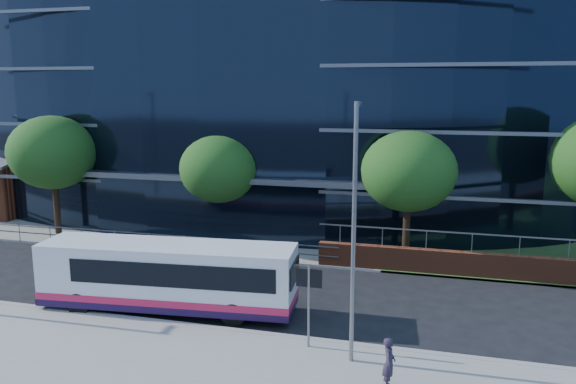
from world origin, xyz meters
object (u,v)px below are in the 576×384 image
(tree_far_b, at_px, (219,169))
(city_bus, at_px, (170,276))
(street_sign, at_px, (309,289))
(tree_far_c, at_px, (409,172))
(streetlight_east, at_px, (354,227))
(pedestrian, at_px, (389,363))
(tree_far_a, at_px, (53,153))

(tree_far_b, relative_size, city_bus, 0.60)
(street_sign, relative_size, tree_far_c, 0.43)
(tree_far_c, bearing_deg, streetlight_east, -95.11)
(city_bus, bearing_deg, pedestrian, -29.10)
(street_sign, bearing_deg, tree_far_a, 148.83)
(pedestrian, bearing_deg, streetlight_east, 40.39)
(tree_far_b, relative_size, streetlight_east, 0.76)
(tree_far_b, xyz_separation_m, streetlight_east, (9.00, -11.67, 0.23))
(streetlight_east, bearing_deg, tree_far_a, 149.54)
(tree_far_c, xyz_separation_m, city_bus, (-8.40, -8.70, -3.12))
(tree_far_a, bearing_deg, street_sign, -31.17)
(tree_far_b, relative_size, pedestrian, 4.03)
(pedestrian, bearing_deg, city_bus, 63.47)
(street_sign, xyz_separation_m, pedestrian, (2.77, -1.94, -1.25))
(streetlight_east, xyz_separation_m, pedestrian, (1.27, -1.35, -3.54))
(street_sign, relative_size, city_bus, 0.28)
(street_sign, bearing_deg, tree_far_c, 76.71)
(streetlight_east, relative_size, pedestrian, 5.33)
(tree_far_c, bearing_deg, tree_far_a, 180.00)
(street_sign, xyz_separation_m, tree_far_a, (-17.50, 10.59, 2.71))
(street_sign, distance_m, tree_far_b, 13.54)
(street_sign, height_order, tree_far_c, tree_far_c)
(tree_far_b, bearing_deg, street_sign, -55.92)
(tree_far_b, height_order, streetlight_east, streetlight_east)
(tree_far_a, xyz_separation_m, pedestrian, (20.27, -12.53, -3.96))
(pedestrian, bearing_deg, tree_far_c, -1.49)
(city_bus, bearing_deg, street_sign, -23.02)
(streetlight_east, bearing_deg, city_bus, 161.51)
(street_sign, xyz_separation_m, tree_far_b, (-7.50, 11.09, 2.06))
(tree_far_b, bearing_deg, streetlight_east, -52.37)
(tree_far_a, relative_size, streetlight_east, 0.87)
(tree_far_c, relative_size, pedestrian, 4.34)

